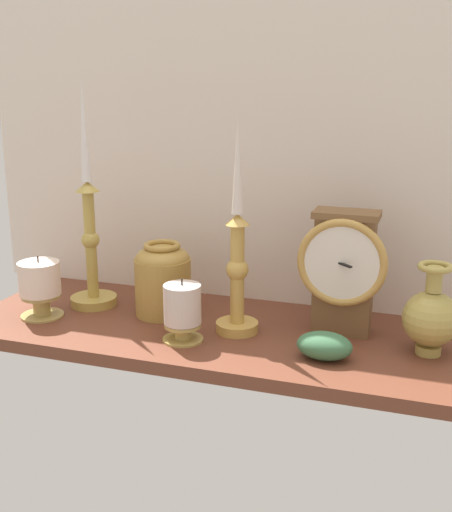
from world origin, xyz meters
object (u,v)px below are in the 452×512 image
object	(u,v)px
brass_vase_bulbous	(431,317)
pillar_candle_near_clock	(40,285)
mantel_clock	(343,270)
candlestick_tall_left	(90,239)
pillar_candle_front	(182,311)
brass_vase_jar	(163,277)
candlestick_tall_center	(237,262)

from	to	relation	value
brass_vase_bulbous	pillar_candle_near_clock	distance (cm)	72.56
mantel_clock	candlestick_tall_left	size ratio (longest dim) A/B	0.50
pillar_candle_near_clock	brass_vase_bulbous	bearing A→B (deg)	4.14
candlestick_tall_left	pillar_candle_near_clock	size ratio (longest dim) A/B	3.68
mantel_clock	pillar_candle_front	bearing A→B (deg)	-154.24
candlestick_tall_left	pillar_candle_front	distance (cm)	28.34
brass_vase_jar	brass_vase_bulbous	bearing A→B (deg)	-4.20
mantel_clock	brass_vase_bulbous	size ratio (longest dim) A/B	1.42
mantel_clock	candlestick_tall_left	xyz separation A→B (cm)	(-50.58, -1.09, 1.79)
brass_vase_jar	pillar_candle_near_clock	size ratio (longest dim) A/B	1.19
candlestick_tall_center	pillar_candle_near_clock	distance (cm)	39.51
mantel_clock	pillar_candle_front	xyz separation A→B (cm)	(-26.03, -12.57, -6.49)
brass_vase_bulbous	pillar_candle_near_clock	world-z (taller)	brass_vase_bulbous
pillar_candle_near_clock	candlestick_tall_left	bearing A→B (deg)	55.94
mantel_clock	pillar_candle_front	distance (cm)	29.63
pillar_candle_near_clock	pillar_candle_front	bearing A→B (deg)	-4.24
brass_vase_bulbous	pillar_candle_near_clock	xyz separation A→B (cm)	(-72.37, -5.24, -0.37)
mantel_clock	pillar_candle_near_clock	distance (cm)	58.00
brass_vase_bulbous	pillar_candle_front	size ratio (longest dim) A/B	1.38
mantel_clock	brass_vase_bulbous	world-z (taller)	mantel_clock
mantel_clock	candlestick_tall_center	bearing A→B (deg)	-163.39
pillar_candle_front	pillar_candle_near_clock	bearing A→B (deg)	175.76
pillar_candle_front	pillar_candle_near_clock	world-z (taller)	pillar_candle_near_clock
candlestick_tall_left	brass_vase_bulbous	bearing A→B (deg)	-3.42
mantel_clock	brass_vase_bulbous	distance (cm)	17.22
brass_vase_bulbous	pillar_candle_front	xyz separation A→B (cm)	(-41.61, -7.52, -1.16)
candlestick_tall_center	brass_vase_bulbous	world-z (taller)	candlestick_tall_center
candlestick_tall_center	mantel_clock	bearing A→B (deg)	16.61
candlestick_tall_left	candlestick_tall_center	world-z (taller)	candlestick_tall_left
candlestick_tall_left	brass_vase_jar	xyz separation A→B (cm)	(15.82, -0.26, -6.33)
mantel_clock	brass_vase_jar	size ratio (longest dim) A/B	1.56
candlestick_tall_left	brass_vase_jar	bearing A→B (deg)	-0.94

